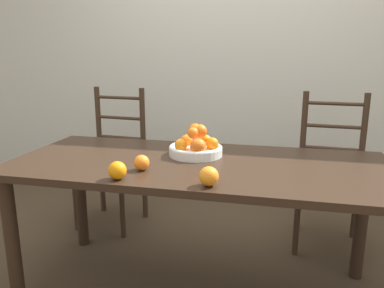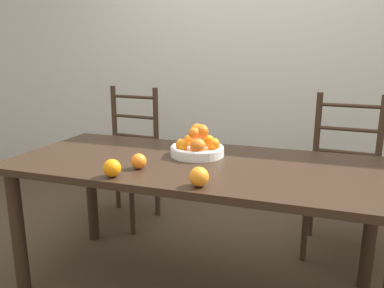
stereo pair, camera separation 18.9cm
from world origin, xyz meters
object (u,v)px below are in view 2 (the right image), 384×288
object	(u,v)px
fruit_bowl	(197,147)
orange_loose_1	(112,168)
chair_right	(343,180)
orange_loose_2	(139,161)
chair_left	(126,159)
orange_loose_0	(199,177)

from	to	relation	value
fruit_bowl	orange_loose_1	xyz separation A→B (m)	(-0.25, -0.45, -0.01)
orange_loose_1	chair_right	world-z (taller)	chair_right
orange_loose_2	chair_right	distance (m)	1.36
fruit_bowl	orange_loose_2	xyz separation A→B (m)	(-0.19, -0.31, -0.01)
orange_loose_1	orange_loose_2	size ratio (longest dim) A/B	1.10
orange_loose_1	chair_left	xyz separation A→B (m)	(-0.52, 1.06, -0.29)
orange_loose_0	chair_right	bearing A→B (deg)	59.50
orange_loose_0	chair_right	distance (m)	1.26
fruit_bowl	orange_loose_2	size ratio (longest dim) A/B	3.92
orange_loose_2	orange_loose_0	bearing A→B (deg)	-22.11
orange_loose_0	orange_loose_2	size ratio (longest dim) A/B	1.13
orange_loose_1	orange_loose_2	xyz separation A→B (m)	(0.06, 0.15, -0.00)
orange_loose_2	chair_right	bearing A→B (deg)	43.51
orange_loose_1	chair_left	distance (m)	1.22
orange_loose_0	chair_right	xyz separation A→B (m)	(0.62, 1.05, -0.29)
chair_left	chair_right	distance (m)	1.54
chair_left	chair_right	size ratio (longest dim) A/B	1.00
fruit_bowl	orange_loose_0	xyz separation A→B (m)	(0.15, -0.45, -0.01)
orange_loose_2	chair_left	distance (m)	1.12
fruit_bowl	chair_right	bearing A→B (deg)	38.13
orange_loose_2	chair_left	bearing A→B (deg)	122.41
fruit_bowl	orange_loose_0	distance (m)	0.47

